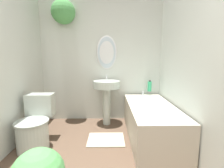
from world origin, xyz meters
TOP-DOWN VIEW (x-y plane):
  - wall_back at (-0.12, 2.75)m, footprint 2.45×0.43m
  - wall_right at (1.19, 1.37)m, footprint 0.06×2.87m
  - toilet at (-0.89, 1.68)m, footprint 0.44×0.63m
  - pedestal_sink at (0.10, 2.46)m, footprint 0.49×0.49m
  - bathtub at (0.80, 1.93)m, footprint 0.69×1.53m
  - shampoo_bottle at (0.94, 2.63)m, footprint 0.08×0.08m
  - bath_mat at (0.10, 1.83)m, footprint 0.55×0.43m

SIDE VIEW (x-z plane):
  - bath_mat at x=0.10m, z-range 0.00..0.02m
  - bathtub at x=0.80m, z-range -0.03..0.57m
  - toilet at x=-0.89m, z-range -0.06..0.65m
  - pedestal_sink at x=0.10m, z-range 0.17..1.10m
  - shampoo_bottle at x=0.94m, z-range 0.59..0.80m
  - wall_right at x=1.19m, z-range 0.00..2.40m
  - wall_back at x=-0.12m, z-range 0.16..2.56m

